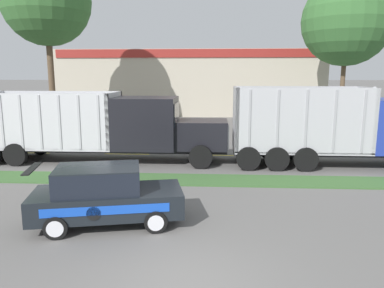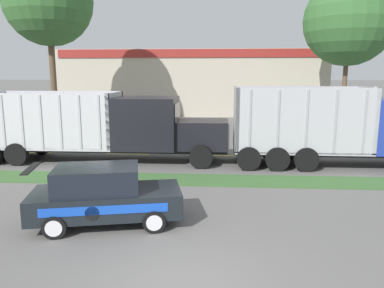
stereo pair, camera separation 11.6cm
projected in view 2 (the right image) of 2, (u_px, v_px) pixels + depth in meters
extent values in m
plane|color=slate|center=(182.00, 288.00, 7.39)|extent=(600.00, 600.00, 0.00)
cube|color=#3D6633|center=(200.00, 180.00, 14.88)|extent=(120.00, 1.62, 0.06)
cube|color=yellow|center=(30.00, 153.00, 20.24)|extent=(2.40, 0.14, 0.01)
cube|color=yellow|center=(128.00, 154.00, 19.88)|extent=(2.40, 0.14, 0.01)
cube|color=yellow|center=(230.00, 155.00, 19.52)|extent=(2.40, 0.14, 0.01)
cube|color=yellow|center=(335.00, 157.00, 19.16)|extent=(2.40, 0.14, 0.01)
cube|color=black|center=(350.00, 153.00, 17.20)|extent=(10.62, 1.31, 0.18)
cylinder|color=silver|center=(374.00, 107.00, 16.01)|extent=(0.14, 0.14, 1.75)
cube|color=#B7B7BC|center=(299.00, 149.00, 17.33)|extent=(6.00, 2.38, 0.12)
cube|color=#B7B7BC|center=(366.00, 119.00, 16.88)|extent=(0.16, 2.38, 2.84)
cube|color=#B7B7BC|center=(236.00, 118.00, 17.27)|extent=(0.16, 2.38, 2.84)
cube|color=#B7B7BC|center=(306.00, 121.00, 15.98)|extent=(6.00, 0.16, 2.84)
cube|color=#B7B7BC|center=(296.00, 116.00, 18.16)|extent=(6.00, 0.16, 2.84)
cube|color=#A3A3A8|center=(250.00, 121.00, 16.04)|extent=(0.10, 0.04, 2.70)
cube|color=#A3A3A8|center=(278.00, 121.00, 15.96)|extent=(0.10, 0.04, 2.70)
cube|color=#A3A3A8|center=(307.00, 122.00, 15.88)|extent=(0.10, 0.04, 2.70)
cube|color=#A3A3A8|center=(336.00, 122.00, 15.80)|extent=(0.10, 0.04, 2.70)
cube|color=#A3A3A8|center=(365.00, 122.00, 15.72)|extent=(0.10, 0.04, 2.70)
cylinder|color=black|center=(249.00, 159.00, 16.39)|extent=(1.06, 0.30, 1.06)
cylinder|color=black|center=(245.00, 148.00, 18.69)|extent=(1.06, 0.30, 1.06)
cylinder|color=black|center=(277.00, 159.00, 16.30)|extent=(1.06, 0.30, 1.06)
cylinder|color=black|center=(270.00, 149.00, 18.60)|extent=(1.06, 0.30, 1.06)
cylinder|color=black|center=(306.00, 160.00, 16.22)|extent=(1.06, 0.30, 1.06)
cylinder|color=black|center=(295.00, 149.00, 18.52)|extent=(1.06, 0.30, 1.06)
cube|color=black|center=(108.00, 148.00, 18.26)|extent=(11.59, 1.42, 0.18)
cube|color=black|center=(202.00, 134.00, 17.82)|extent=(2.42, 2.12, 1.32)
cube|color=#B7B7BC|center=(228.00, 134.00, 17.74)|extent=(0.06, 1.81, 1.12)
cube|color=black|center=(147.00, 122.00, 17.90)|extent=(2.91, 2.59, 2.40)
cube|color=black|center=(177.00, 114.00, 17.73)|extent=(0.04, 2.20, 1.08)
cylinder|color=silver|center=(109.00, 109.00, 17.05)|extent=(0.14, 0.14, 1.39)
cube|color=silver|center=(55.00, 145.00, 18.41)|extent=(6.26, 2.59, 0.12)
cube|color=silver|center=(115.00, 119.00, 17.98)|extent=(0.16, 2.59, 2.57)
cube|color=silver|center=(42.00, 122.00, 16.99)|extent=(6.26, 0.16, 2.57)
cube|color=silver|center=(64.00, 116.00, 19.37)|extent=(6.26, 0.16, 2.57)
cube|color=#B2B2B7|center=(3.00, 122.00, 17.01)|extent=(0.10, 0.04, 2.44)
cube|color=#B2B2B7|center=(22.00, 122.00, 16.95)|extent=(0.10, 0.04, 2.44)
cube|color=#B2B2B7|center=(41.00, 122.00, 16.89)|extent=(0.10, 0.04, 2.44)
cube|color=#B2B2B7|center=(60.00, 122.00, 16.83)|extent=(0.10, 0.04, 2.44)
cube|color=#B2B2B7|center=(80.00, 122.00, 16.77)|extent=(0.10, 0.04, 2.44)
cube|color=#B2B2B7|center=(99.00, 122.00, 16.71)|extent=(0.10, 0.04, 2.44)
cylinder|color=black|center=(201.00, 157.00, 16.72)|extent=(1.05, 0.30, 1.05)
cylinder|color=black|center=(203.00, 146.00, 19.22)|extent=(1.05, 0.30, 1.05)
cylinder|color=black|center=(20.00, 144.00, 19.88)|extent=(1.05, 0.30, 1.05)
cylinder|color=black|center=(17.00, 154.00, 17.30)|extent=(1.05, 0.30, 1.05)
cylinder|color=black|center=(42.00, 144.00, 19.79)|extent=(1.05, 0.30, 1.05)
cube|color=black|center=(107.00, 202.00, 10.49)|extent=(4.38, 2.55, 0.67)
cube|color=black|center=(97.00, 179.00, 10.34)|extent=(2.53, 1.96, 0.64)
cube|color=black|center=(96.00, 167.00, 10.28)|extent=(2.53, 1.96, 0.04)
cube|color=black|center=(31.00, 168.00, 10.03)|extent=(0.49, 1.39, 0.03)
cube|color=blue|center=(104.00, 210.00, 9.64)|extent=(3.22, 0.71, 0.24)
cylinder|color=black|center=(92.00, 213.00, 9.60)|extent=(0.36, 0.09, 0.37)
cylinder|color=black|center=(154.00, 222.00, 9.94)|extent=(0.64, 0.33, 0.61)
cylinder|color=silver|center=(154.00, 223.00, 9.84)|extent=(0.42, 0.10, 0.43)
cylinder|color=black|center=(152.00, 201.00, 11.53)|extent=(0.64, 0.33, 0.61)
cylinder|color=silver|center=(152.00, 200.00, 11.64)|extent=(0.42, 0.10, 0.43)
cylinder|color=black|center=(54.00, 227.00, 9.58)|extent=(0.64, 0.33, 0.61)
cylinder|color=silver|center=(53.00, 229.00, 9.47)|extent=(0.42, 0.10, 0.43)
cylinder|color=black|center=(66.00, 205.00, 11.17)|extent=(0.64, 0.33, 0.61)
cylinder|color=silver|center=(67.00, 204.00, 11.27)|extent=(0.42, 0.10, 0.43)
cube|color=#BCB29E|center=(193.00, 82.00, 42.57)|extent=(27.29, 12.00, 6.65)
cube|color=maroon|center=(188.00, 53.00, 36.12)|extent=(25.92, 0.10, 0.80)
cylinder|color=brown|center=(53.00, 79.00, 28.14)|extent=(0.45, 0.45, 7.65)
sphere|color=#386B33|center=(48.00, 1.00, 27.12)|extent=(6.41, 6.41, 6.41)
cylinder|color=brown|center=(344.00, 87.00, 29.83)|extent=(0.36, 0.36, 6.37)
sphere|color=#386B33|center=(349.00, 21.00, 28.90)|extent=(6.95, 6.95, 6.95)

